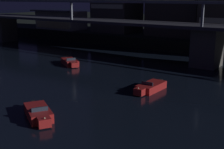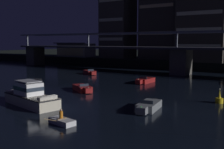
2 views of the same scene
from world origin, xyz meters
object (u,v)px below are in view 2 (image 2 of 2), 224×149
object	(u,v)px
cabin_cruiser_near_left	(30,96)
speedboat_far_left	(90,72)
waterfront_pavilion	(76,50)
speedboat_near_right	(83,88)
channel_buoy	(219,99)
tower_central	(206,22)
river_bridge	(181,54)
speedboat_far_center	(145,81)
speedboat_mid_right	(148,106)
speedboat_mid_left	(32,82)
dinghy_with_paddler	(62,121)
tower_west_low	(118,11)

from	to	relation	value
cabin_cruiser_near_left	speedboat_far_left	xyz separation A→B (m)	(-13.26, 27.55, -0.64)
waterfront_pavilion	speedboat_near_right	bearing A→B (deg)	-47.62
channel_buoy	tower_central	bearing A→B (deg)	107.83
river_bridge	waterfront_pavilion	size ratio (longest dim) A/B	8.14
speedboat_far_center	channel_buoy	xyz separation A→B (m)	(14.67, -9.53, 0.06)
speedboat_near_right	speedboat_mid_right	world-z (taller)	same
river_bridge	tower_central	bearing A→B (deg)	85.87
waterfront_pavilion	cabin_cruiser_near_left	distance (m)	62.69
waterfront_pavilion	speedboat_far_center	bearing A→B (deg)	-34.40
speedboat_far_left	channel_buoy	distance (m)	34.13
speedboat_near_right	speedboat_far_center	size ratio (longest dim) A/B	0.93
cabin_cruiser_near_left	speedboat_far_left	world-z (taller)	cabin_cruiser_near_left
speedboat_far_center	speedboat_mid_left	bearing A→B (deg)	-139.50
speedboat_far_left	cabin_cruiser_near_left	bearing A→B (deg)	-64.30
speedboat_far_left	waterfront_pavilion	bearing A→B (deg)	136.62
river_bridge	dinghy_with_paddler	size ratio (longest dim) A/B	36.83
channel_buoy	speedboat_near_right	bearing A→B (deg)	-171.37
river_bridge	cabin_cruiser_near_left	size ratio (longest dim) A/B	10.77
speedboat_far_left	speedboat_far_center	xyz separation A→B (m)	(16.27, -4.88, 0.00)
tower_central	dinghy_with_paddler	world-z (taller)	tower_central
river_bridge	cabin_cruiser_near_left	bearing A→B (deg)	-95.57
tower_west_low	speedboat_near_right	xyz separation A→B (m)	(21.42, -42.73, -16.35)
speedboat_mid_right	dinghy_with_paddler	size ratio (longest dim) A/B	1.91
tower_west_low	dinghy_with_paddler	xyz separation A→B (m)	(30.50, -56.39, -16.49)
cabin_cruiser_near_left	speedboat_mid_left	bearing A→B (deg)	139.54
waterfront_pavilion	tower_west_low	bearing A→B (deg)	10.48
cabin_cruiser_near_left	dinghy_with_paddler	world-z (taller)	cabin_cruiser_near_left
river_bridge	waterfront_pavilion	xyz separation A→B (m)	(-41.04, 11.91, -0.13)
speedboat_mid_right	dinghy_with_paddler	bearing A→B (deg)	-114.61
tower_central	speedboat_mid_right	distance (m)	49.68
waterfront_pavilion	dinghy_with_paddler	xyz separation A→B (m)	(45.53, -53.61, -4.16)
cabin_cruiser_near_left	speedboat_far_left	distance (m)	30.58
tower_central	speedboat_mid_left	distance (m)	47.66
tower_west_low	tower_central	size ratio (longest dim) A/B	1.45
speedboat_mid_left	channel_buoy	xyz separation A→B (m)	(29.46, 3.09, 0.06)
waterfront_pavilion	speedboat_far_center	distance (m)	49.02
river_bridge	dinghy_with_paddler	xyz separation A→B (m)	(4.49, -41.69, -4.30)
tower_west_low	speedboat_far_left	distance (m)	31.61
tower_west_low	speedboat_mid_left	xyz separation A→B (m)	(10.50, -43.01, -16.35)
river_bridge	speedboat_far_center	bearing A→B (deg)	-92.66
speedboat_near_right	dinghy_with_paddler	distance (m)	16.40
tower_central	speedboat_far_left	xyz separation A→B (m)	(-18.06, -25.60, -11.77)
tower_west_low	speedboat_far_left	xyz separation A→B (m)	(9.02, -25.50, -16.35)
speedboat_near_right	speedboat_far_center	xyz separation A→B (m)	(3.86, 12.35, 0.00)
tower_west_low	speedboat_far_center	world-z (taller)	tower_west_low
cabin_cruiser_near_left	dinghy_with_paddler	size ratio (longest dim) A/B	3.42
dinghy_with_paddler	speedboat_mid_right	bearing A→B (deg)	65.39
speedboat_far_center	tower_central	bearing A→B (deg)	86.63
river_bridge	cabin_cruiser_near_left	world-z (taller)	river_bridge
speedboat_mid_left	dinghy_with_paddler	xyz separation A→B (m)	(20.01, -13.38, -0.14)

